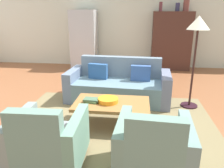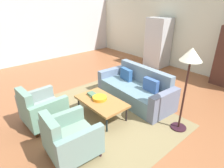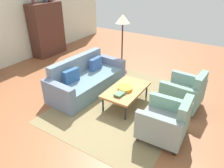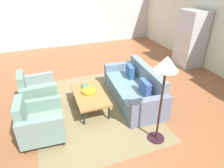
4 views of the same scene
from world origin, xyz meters
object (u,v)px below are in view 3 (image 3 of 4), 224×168
at_px(fruit_bowl, 125,88).
at_px(book_stack, 120,94).
at_px(armchair_right, 185,94).
at_px(vase_tall, 32,0).
at_px(floor_lamp, 123,25).
at_px(cabinet, 47,30).
at_px(coffee_table, 126,90).
at_px(couch, 85,80).
at_px(armchair_left, 167,123).

height_order(fruit_bowl, book_stack, fruit_bowl).
distance_m(armchair_right, vase_tall, 5.41).
distance_m(fruit_bowl, floor_lamp, 2.03).
bearing_deg(cabinet, fruit_bowl, -110.17).
relative_size(fruit_bowl, cabinet, 0.18).
height_order(coffee_table, floor_lamp, floor_lamp).
xyz_separation_m(couch, armchair_left, (-0.60, -2.35, 0.06)).
bearing_deg(vase_tall, armchair_right, -94.59).
bearing_deg(floor_lamp, fruit_bowl, -147.69).
distance_m(fruit_bowl, book_stack, 0.26).
bearing_deg(coffee_table, fruit_bowl, 180.00).
xyz_separation_m(couch, vase_tall, (1.00, 2.80, 1.65)).
height_order(fruit_bowl, vase_tall, vase_tall).
bearing_deg(couch, book_stack, 78.30).
relative_size(armchair_left, vase_tall, 3.24).
bearing_deg(book_stack, floor_lamp, 28.66).
relative_size(armchair_left, floor_lamp, 0.51).
relative_size(cabinet, floor_lamp, 1.05).
distance_m(fruit_bowl, cabinet, 4.28).
height_order(vase_tall, floor_lamp, vase_tall).
bearing_deg(couch, armchair_right, 107.54).
bearing_deg(armchair_right, cabinet, 84.64).
bearing_deg(book_stack, armchair_left, -103.55).
distance_m(fruit_bowl, vase_tall, 4.39).
xyz_separation_m(coffee_table, book_stack, (-0.32, -0.02, 0.06)).
bearing_deg(floor_lamp, coffee_table, -146.66).
xyz_separation_m(armchair_left, armchair_right, (1.19, 0.00, 0.00)).
height_order(couch, book_stack, couch).
distance_m(armchair_left, floor_lamp, 3.12).
height_order(couch, floor_lamp, floor_lamp).
bearing_deg(floor_lamp, book_stack, -151.34).
relative_size(couch, cabinet, 1.19).
relative_size(armchair_left, book_stack, 3.35).
xyz_separation_m(coffee_table, fruit_bowl, (-0.06, 0.00, 0.07)).
xyz_separation_m(cabinet, vase_tall, (-0.40, -0.00, 1.04)).
height_order(coffee_table, fruit_bowl, fruit_bowl).
bearing_deg(couch, floor_lamp, 173.62).
height_order(coffee_table, book_stack, book_stack).
distance_m(coffee_table, vase_tall, 4.40).
relative_size(couch, vase_tall, 7.92).
bearing_deg(floor_lamp, couch, 170.18).
bearing_deg(vase_tall, cabinet, 0.68).
height_order(couch, vase_tall, vase_tall).
xyz_separation_m(armchair_left, fruit_bowl, (0.54, 1.17, 0.09)).
height_order(armchair_right, cabinet, cabinet).
distance_m(armchair_right, fruit_bowl, 1.34).
relative_size(couch, armchair_right, 2.44).
bearing_deg(book_stack, coffee_table, 2.89).
bearing_deg(coffee_table, couch, 89.75).
bearing_deg(coffee_table, floor_lamp, 33.34).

